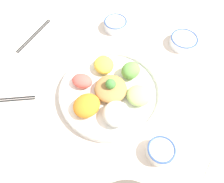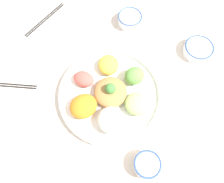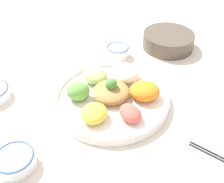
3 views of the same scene
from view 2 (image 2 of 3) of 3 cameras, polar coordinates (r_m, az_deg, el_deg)
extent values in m
plane|color=silver|center=(0.86, 0.89, 0.12)|extent=(2.40, 2.40, 0.00)
cylinder|color=white|center=(0.84, -0.60, -0.77)|extent=(0.40, 0.40, 0.02)
torus|color=white|center=(0.83, -0.61, -0.39)|extent=(0.40, 0.40, 0.02)
ellipsoid|color=yellow|center=(0.86, -0.93, 6.98)|extent=(0.12, 0.12, 0.05)
ellipsoid|color=#E55B51|center=(0.84, -7.38, 3.27)|extent=(0.08, 0.09, 0.04)
ellipsoid|color=orange|center=(0.79, -7.46, -3.82)|extent=(0.12, 0.12, 0.06)
ellipsoid|color=white|center=(0.77, -0.28, -7.46)|extent=(0.14, 0.14, 0.06)
ellipsoid|color=#B7DB7A|center=(0.80, 6.51, -3.31)|extent=(0.11, 0.11, 0.05)
ellipsoid|color=#6BAD4C|center=(0.83, 5.89, 4.13)|extent=(0.09, 0.09, 0.06)
ellipsoid|color=#AD7F47|center=(0.81, -0.62, 0.05)|extent=(0.12, 0.12, 0.04)
sphere|color=#478E3D|center=(0.78, -0.64, 0.99)|extent=(0.04, 0.04, 0.04)
cylinder|color=white|center=(0.99, 21.54, 10.16)|extent=(0.12, 0.12, 0.04)
torus|color=#38569E|center=(0.98, 21.90, 10.71)|extent=(0.12, 0.12, 0.01)
cylinder|color=#5B3319|center=(0.98, 21.84, 10.62)|extent=(0.10, 0.10, 0.00)
cylinder|color=white|center=(1.02, 4.66, 18.23)|extent=(0.11, 0.11, 0.04)
torus|color=#38569E|center=(1.01, 4.74, 18.95)|extent=(0.11, 0.11, 0.01)
cylinder|color=#DBB251|center=(1.01, 4.73, 18.85)|extent=(0.09, 0.09, 0.00)
cylinder|color=white|center=(0.78, 9.09, -18.34)|extent=(0.09, 0.09, 0.04)
torus|color=#38569E|center=(0.76, 9.34, -18.23)|extent=(0.09, 0.09, 0.01)
cylinder|color=white|center=(0.77, 9.30, -18.24)|extent=(0.08, 0.08, 0.00)
cylinder|color=black|center=(0.96, -25.76, 1.85)|extent=(0.15, 0.20, 0.01)
cylinder|color=black|center=(0.96, -25.90, 1.31)|extent=(0.15, 0.20, 0.01)
cylinder|color=black|center=(1.09, -17.37, 17.72)|extent=(0.24, 0.02, 0.01)
cylinder|color=black|center=(1.08, -17.00, 17.50)|extent=(0.24, 0.02, 0.01)
cube|color=beige|center=(1.11, -2.86, 22.40)|extent=(0.07, 0.06, 0.01)
ellipsoid|color=beige|center=(1.11, -6.25, 22.03)|extent=(0.07, 0.07, 0.01)
camera|label=1|loc=(0.15, -88.35, -59.32)|focal=35.00mm
camera|label=3|loc=(0.96, -35.87, 50.87)|focal=42.00mm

